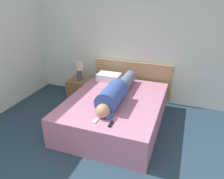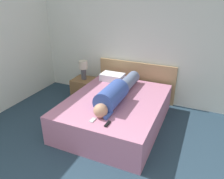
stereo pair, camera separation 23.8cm
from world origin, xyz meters
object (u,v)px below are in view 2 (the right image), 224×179
Objects in this scene: nightstand at (84,88)px; pillow_near_headboard at (112,77)px; person_lying at (117,92)px; bed at (115,112)px; tv_remote at (107,124)px; table_lamp at (83,68)px; cell_phone at (93,120)px.

pillow_near_headboard reaches higher than nightstand.
person_lying is at bearing -61.54° from pillow_near_headboard.
bed reaches higher than nightstand.
bed is 13.86× the size of tv_remote.
person_lying is at bearing 103.39° from tv_remote.
table_lamp is 0.25× the size of person_lying.
bed is 1.24× the size of person_lying.
table_lamp is 2.84× the size of tv_remote.
bed is at bearing 134.68° from person_lying.
nightstand is at bearing 145.45° from person_lying.
cell_phone is at bearing -92.33° from bed.
table_lamp reaches higher than person_lying.
cell_phone is (-0.25, 0.01, -0.01)m from tv_remote.
tv_remote reaches higher than cell_phone.
nightstand is 0.50m from table_lamp.
pillow_near_headboard reaches higher than cell_phone.
person_lying is 0.80m from tv_remote.
nightstand is at bearing 130.36° from tv_remote.
cell_phone is at bearing -76.45° from pillow_near_headboard.
tv_remote is 0.25m from cell_phone.
nightstand is 1.90m from cell_phone.
person_lying is 12.94× the size of cell_phone.
tv_remote is (0.18, -0.77, -0.14)m from person_lying.
tv_remote reaches higher than bed.
table_lamp is at bearing 124.81° from cell_phone.
pillow_near_headboard is at bearing 111.57° from tv_remote.
person_lying is 3.50× the size of pillow_near_headboard.
nightstand is 2.06m from tv_remote.
nightstand is at bearing 0.00° from table_lamp.
nightstand is at bearing 124.81° from cell_phone.
table_lamp reaches higher than tv_remote.
table_lamp is 1.38m from person_lying.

